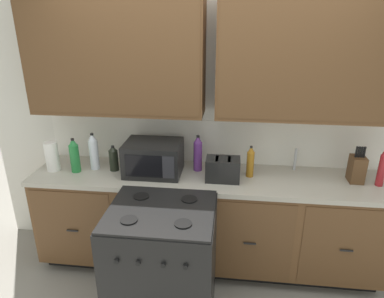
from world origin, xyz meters
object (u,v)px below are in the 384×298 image
at_px(knife_block, 357,169).
at_px(bottle_clear, 94,152).
at_px(stove_range, 163,264).
at_px(bottle_dark, 114,158).
at_px(bottle_red, 382,167).
at_px(bottle_violet, 198,153).
at_px(bottle_green, 75,156).
at_px(bottle_amber, 250,162).
at_px(microwave, 153,158).
at_px(toaster, 223,169).
at_px(paper_towel_roll, 52,156).

bearing_deg(knife_block, bottle_clear, -179.83).
distance_m(stove_range, bottle_dark, 1.02).
xyz_separation_m(bottle_red, bottle_violet, (-1.48, 0.12, -0.00)).
relative_size(bottle_green, bottle_amber, 1.12).
relative_size(microwave, bottle_green, 1.57).
bearing_deg(bottle_dark, bottle_red, -0.79).
distance_m(stove_range, bottle_amber, 1.08).
xyz_separation_m(toaster, knife_block, (1.09, 0.10, 0.02)).
distance_m(toaster, bottle_clear, 1.15).
relative_size(bottle_amber, bottle_violet, 0.85).
relative_size(knife_block, bottle_clear, 0.93).
bearing_deg(bottle_dark, stove_range, -49.60).
xyz_separation_m(microwave, bottle_amber, (0.82, 0.03, -0.01)).
bearing_deg(bottle_red, microwave, 179.49).
xyz_separation_m(stove_range, bottle_dark, (-0.55, 0.65, 0.56)).
bearing_deg(bottle_clear, stove_range, -42.05).
height_order(bottle_red, bottle_clear, bottle_clear).
bearing_deg(bottle_clear, bottle_red, -1.06).
height_order(microwave, paper_towel_roll, microwave).
distance_m(knife_block, bottle_clear, 2.23).
bearing_deg(bottle_clear, paper_towel_roll, -168.46).
distance_m(bottle_amber, bottle_violet, 0.46).
bearing_deg(toaster, bottle_red, 2.21).
distance_m(paper_towel_roll, bottle_amber, 1.72).
bearing_deg(microwave, bottle_amber, 2.03).
height_order(paper_towel_roll, bottle_dark, paper_towel_roll).
bearing_deg(paper_towel_roll, bottle_green, -2.24).
distance_m(paper_towel_roll, bottle_red, 2.75).
xyz_separation_m(toaster, bottle_amber, (0.23, 0.09, 0.04)).
bearing_deg(knife_block, stove_range, -155.99).
relative_size(knife_block, bottle_dark, 1.35).
relative_size(bottle_red, bottle_violet, 1.01).
bearing_deg(microwave, bottle_clear, 177.06).
bearing_deg(bottle_violet, paper_towel_roll, -173.40).
xyz_separation_m(paper_towel_roll, bottle_green, (0.21, -0.01, 0.02)).
bearing_deg(bottle_red, bottle_amber, 177.47).
bearing_deg(knife_block, bottle_violet, 177.04).
xyz_separation_m(microwave, toaster, (0.60, -0.07, -0.04)).
xyz_separation_m(knife_block, bottle_violet, (-1.31, 0.07, 0.04)).
bearing_deg(bottle_red, knife_block, 163.42).
relative_size(bottle_clear, bottle_amber, 1.21).
bearing_deg(bottle_violet, toaster, -36.62).
bearing_deg(stove_range, bottle_amber, 46.16).
bearing_deg(bottle_amber, bottle_green, -176.89).
height_order(microwave, bottle_violet, bottle_violet).
xyz_separation_m(stove_range, microwave, (-0.19, 0.63, 0.59)).
bearing_deg(toaster, bottle_amber, 22.61).
height_order(bottle_clear, bottle_violet, bottle_clear).
xyz_separation_m(knife_block, bottle_green, (-2.37, -0.09, 0.03)).
height_order(stove_range, bottle_green, bottle_green).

